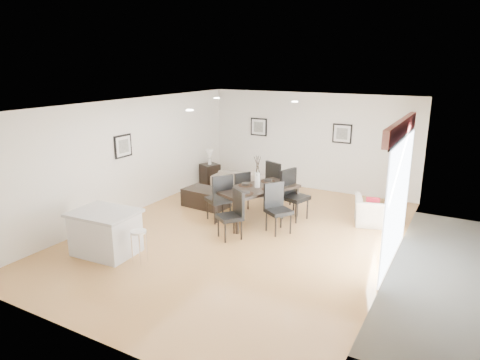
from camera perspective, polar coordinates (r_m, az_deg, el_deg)
The scene contains 26 objects.
ground at distance 9.03m, azimuth 0.15°, elevation -7.35°, with size 8.00×8.00×0.00m, color #BA834C.
wall_back at distance 12.18m, azimuth 9.34°, elevation 5.08°, with size 6.00×0.04×2.70m, color white.
wall_front at distance 5.63m, azimuth -20.17°, elevation -8.04°, with size 6.00×0.04×2.70m, color white.
wall_left at distance 10.35m, azimuth -14.56°, elevation 2.96°, with size 0.04×8.00×2.70m, color white.
wall_right at distance 7.67m, azimuth 20.19°, elevation -1.82°, with size 0.04×8.00×2.70m, color white.
ceiling at distance 8.36m, azimuth 0.16°, elevation 9.96°, with size 6.00×8.00×0.02m, color white.
sofa at distance 11.84m, azimuth 1.54°, elevation -0.17°, with size 2.15×0.84×0.63m, color gray.
armchair at distance 9.94m, azimuth 17.79°, elevation -4.02°, with size 0.96×0.84×0.63m, color beige.
dining_table at distance 9.67m, azimuth 2.32°, elevation -1.42°, with size 1.60×2.07×0.77m.
dining_chair_wnear at distance 9.58m, azimuth -2.62°, elevation -2.08°, with size 0.68×0.68×1.11m.
dining_chair_wfar at distance 10.38m, azimuth 0.06°, elevation -1.16°, with size 0.59×0.59×0.95m.
dining_chair_enear at distance 9.08m, azimuth 4.88°, elevation -3.32°, with size 0.65×0.65×1.05m.
dining_chair_efar at distance 9.87m, azimuth 6.96°, elevation -1.52°, with size 0.64×0.64×1.15m.
dining_chair_head at distance 8.72m, azimuth -0.86°, elevation -4.21°, with size 0.64×0.64×1.02m.
dining_chair_foot at distance 10.70m, azimuth 4.90°, elevation -0.15°, with size 0.67×0.67×1.13m.
vase at distance 9.57m, azimuth 2.34°, elevation 0.74°, with size 0.94×1.44×0.73m.
coffee_table at distance 10.73m, azimuth -4.54°, elevation -2.38°, with size 1.11×0.67×0.44m, color black.
side_table at distance 12.60m, azimuth -4.02°, elevation 0.75°, with size 0.46×0.46×0.62m, color black.
table_lamp at distance 12.46m, azimuth -4.07°, elevation 3.36°, with size 0.23×0.23×0.43m.
cushion at distance 9.82m, azimuth 17.26°, elevation -3.06°, with size 0.29×0.09×0.29m, color maroon.
kitchen_island at distance 8.46m, azimuth -17.50°, elevation -6.66°, with size 1.24×0.99×0.83m.
bar_stool at distance 7.87m, azimuth -13.37°, elevation -7.18°, with size 0.28×0.28×0.62m.
framed_print_back_left at distance 12.72m, azimuth 2.52°, elevation 7.08°, with size 0.52×0.04×0.52m.
framed_print_back_right at distance 11.83m, azimuth 13.47°, elevation 6.03°, with size 0.52×0.04×0.52m.
framed_print_left_wall at distance 10.13m, azimuth -15.32°, elevation 4.38°, with size 0.04×0.52×0.52m.
sliding_door at distance 7.88m, azimuth 20.44°, elevation 0.99°, with size 0.12×2.70×2.57m.
Camera 1 is at (4.03, -7.29, 3.50)m, focal length 32.00 mm.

